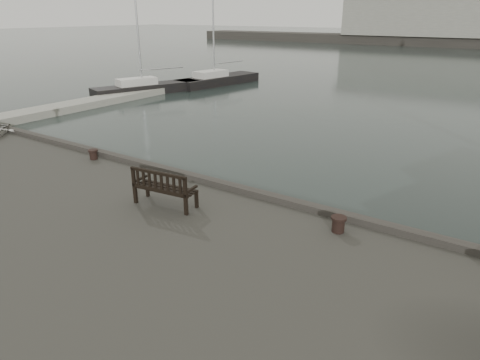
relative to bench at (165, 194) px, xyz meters
The scene contains 8 objects.
ground 2.87m from the bench, 77.59° to the left, with size 400.00×400.00×0.00m, color black.
pontoon 23.04m from the bench, 148.22° to the left, with size 2.00×24.00×0.50m, color #9D9D92.
breakwater 94.22m from the bench, 92.49° to the left, with size 140.00×9.50×12.20m.
bench is the anchor object (origin of this frame).
bollard_left 5.17m from the bench, 163.11° to the left, with size 0.34×0.34×0.36m, color black.
bollard_right 4.68m from the bench, 15.16° to the left, with size 0.38×0.38×0.40m, color black.
yacht_b 27.37m from the bench, 136.67° to the left, with size 5.06×9.63×12.60m.
yacht_d 31.81m from the bench, 124.24° to the left, with size 3.90×9.61×11.77m.
Camera 1 is at (7.24, -9.84, 6.50)m, focal length 32.00 mm.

